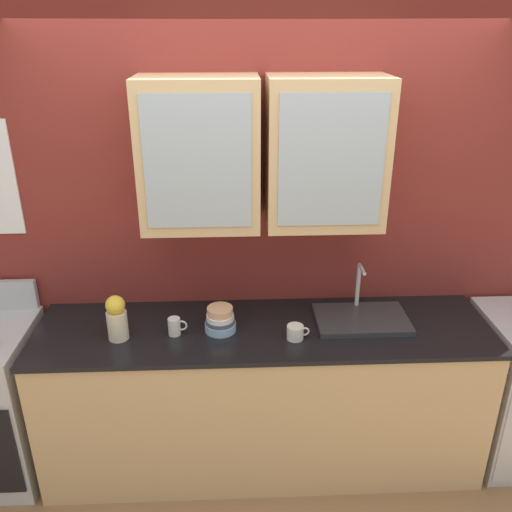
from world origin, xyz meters
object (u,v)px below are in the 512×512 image
vase (117,318)px  cup_near_sink (296,332)px  sink_faucet (361,318)px  bowl_stack (220,320)px  cup_near_bowls (175,326)px

vase → cup_near_sink: vase is taller
sink_faucet → cup_near_sink: size_ratio=4.24×
bowl_stack → cup_near_sink: size_ratio=1.40×
sink_faucet → cup_near_sink: bearing=-157.5°
bowl_stack → cup_near_bowls: bearing=-173.0°
vase → cup_near_sink: bearing=-2.9°
sink_faucet → cup_near_sink: (-0.39, -0.16, 0.02)m
vase → cup_near_sink: size_ratio=2.07×
sink_faucet → vase: sink_faucet is taller
sink_faucet → bowl_stack: (-0.79, -0.06, 0.04)m
sink_faucet → bowl_stack: sink_faucet is taller
bowl_stack → cup_near_sink: bearing=-14.3°
sink_faucet → cup_near_sink: sink_faucet is taller
bowl_stack → sink_faucet: bearing=4.4°
cup_near_sink → cup_near_bowls: 0.65m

